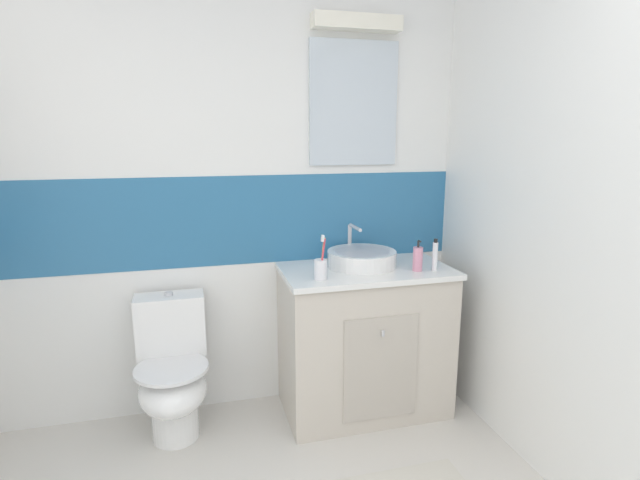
# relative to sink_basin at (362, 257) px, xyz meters

# --- Properties ---
(wall_back_tiled) EXTENTS (3.20, 0.20, 2.50)m
(wall_back_tiled) POSITION_rel_sink_basin_xyz_m (-0.67, 0.26, 0.36)
(wall_back_tiled) COLOR white
(wall_back_tiled) RESTS_ON ground_plane
(wall_right_plain) EXTENTS (0.10, 3.48, 2.50)m
(wall_right_plain) POSITION_rel_sink_basin_xyz_m (0.67, -0.98, 0.35)
(wall_right_plain) COLOR white
(wall_right_plain) RESTS_ON ground_plane
(vanity_cabinet) EXTENTS (0.93, 0.54, 0.85)m
(vanity_cabinet) POSITION_rel_sink_basin_xyz_m (0.01, -0.04, -0.47)
(vanity_cabinet) COLOR beige
(vanity_cabinet) RESTS_ON ground_plane
(sink_basin) EXTENTS (0.38, 0.43, 0.21)m
(sink_basin) POSITION_rel_sink_basin_xyz_m (0.00, 0.00, 0.00)
(sink_basin) COLOR white
(sink_basin) RESTS_ON vanity_cabinet
(toilet) EXTENTS (0.37, 0.50, 0.75)m
(toilet) POSITION_rel_sink_basin_xyz_m (-1.05, -0.03, -0.55)
(toilet) COLOR white
(toilet) RESTS_ON ground_plane
(toothbrush_cup) EXTENTS (0.07, 0.07, 0.23)m
(toothbrush_cup) POSITION_rel_sink_basin_xyz_m (-0.29, -0.19, 0.01)
(toothbrush_cup) COLOR white
(toothbrush_cup) RESTS_ON vanity_cabinet
(soap_dispenser) EXTENTS (0.05, 0.05, 0.17)m
(soap_dispenser) POSITION_rel_sink_basin_xyz_m (0.26, -0.17, 0.02)
(soap_dispenser) COLOR pink
(soap_dispenser) RESTS_ON vanity_cabinet
(toothpaste_tube_upright) EXTENTS (0.03, 0.03, 0.18)m
(toothpaste_tube_upright) POSITION_rel_sink_basin_xyz_m (0.35, -0.19, 0.03)
(toothpaste_tube_upright) COLOR white
(toothpaste_tube_upright) RESTS_ON vanity_cabinet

